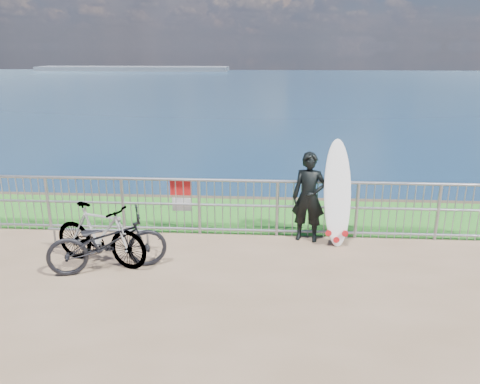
# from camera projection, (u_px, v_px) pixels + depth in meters

# --- Properties ---
(grass_strip) EXTENTS (120.00, 120.00, 0.00)m
(grass_strip) POSITION_uv_depth(u_px,v_px,m) (230.00, 215.00, 10.19)
(grass_strip) COLOR #22731F
(grass_strip) RESTS_ON ground
(seascape) EXTENTS (260.00, 260.00, 5.00)m
(seascape) POSITION_uv_depth(u_px,v_px,m) (134.00, 71.00, 152.05)
(seascape) COLOR brown
(seascape) RESTS_ON ground
(railing) EXTENTS (10.06, 0.10, 1.13)m
(railing) POSITION_uv_depth(u_px,v_px,m) (225.00, 206.00, 8.98)
(railing) COLOR gray
(railing) RESTS_ON ground
(surfer) EXTENTS (0.68, 0.52, 1.69)m
(surfer) POSITION_uv_depth(u_px,v_px,m) (309.00, 197.00, 8.66)
(surfer) COLOR black
(surfer) RESTS_ON ground
(surfboard) EXTENTS (0.58, 0.53, 1.95)m
(surfboard) POSITION_uv_depth(u_px,v_px,m) (337.00, 197.00, 8.48)
(surfboard) COLOR white
(surfboard) RESTS_ON ground
(bicycle_near) EXTENTS (2.00, 1.28, 0.99)m
(bicycle_near) POSITION_uv_depth(u_px,v_px,m) (107.00, 242.00, 7.55)
(bicycle_near) COLOR black
(bicycle_near) RESTS_ON ground
(bicycle_far) EXTENTS (1.84, 1.01, 1.06)m
(bicycle_far) POSITION_uv_depth(u_px,v_px,m) (100.00, 234.00, 7.76)
(bicycle_far) COLOR black
(bicycle_far) RESTS_ON ground
(bike_rack) EXTENTS (1.91, 0.05, 0.40)m
(bike_rack) POSITION_uv_depth(u_px,v_px,m) (100.00, 232.00, 8.38)
(bike_rack) COLOR gray
(bike_rack) RESTS_ON ground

